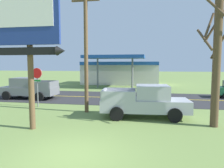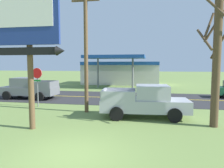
% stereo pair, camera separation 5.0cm
% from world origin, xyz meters
% --- Properties ---
extents(ground_plane, '(180.00, 180.00, 0.00)m').
position_xyz_m(ground_plane, '(0.00, 0.00, 0.00)').
color(ground_plane, olive).
extents(road_asphalt, '(140.00, 8.00, 0.02)m').
position_xyz_m(road_asphalt, '(0.00, 13.00, 0.01)').
color(road_asphalt, '#2B2B2D').
rests_on(road_asphalt, ground).
extents(road_centre_line, '(126.00, 0.20, 0.01)m').
position_xyz_m(road_centre_line, '(0.00, 13.00, 0.02)').
color(road_centre_line, gold).
rests_on(road_centre_line, road_asphalt).
extents(motel_sign, '(3.51, 0.54, 6.84)m').
position_xyz_m(motel_sign, '(-2.97, 2.44, 4.72)').
color(motel_sign, brown).
rests_on(motel_sign, ground).
extents(stop_sign, '(0.80, 0.08, 2.95)m').
position_xyz_m(stop_sign, '(-5.62, 7.63, 2.03)').
color(stop_sign, slate).
rests_on(stop_sign, ground).
extents(utility_pole, '(2.05, 0.26, 8.61)m').
position_xyz_m(utility_pole, '(-1.49, 6.66, 4.62)').
color(utility_pole, brown).
rests_on(utility_pole, ground).
extents(bare_tree, '(1.67, 1.63, 6.63)m').
position_xyz_m(bare_tree, '(5.97, 4.62, 3.56)').
color(bare_tree, brown).
rests_on(bare_tree, ground).
extents(gas_station, '(12.00, 11.50, 4.40)m').
position_xyz_m(gas_station, '(-2.10, 27.22, 1.94)').
color(gas_station, beige).
rests_on(gas_station, ground).
extents(pickup_silver_parked_on_lawn, '(5.33, 2.53, 1.96)m').
position_xyz_m(pickup_silver_parked_on_lawn, '(2.45, 5.94, 0.96)').
color(pickup_silver_parked_on_lawn, '#A8AAAF').
rests_on(pickup_silver_parked_on_lawn, ground).
extents(pickup_grey_on_road, '(5.20, 2.24, 1.96)m').
position_xyz_m(pickup_grey_on_road, '(-8.49, 11.00, 0.96)').
color(pickup_grey_on_road, slate).
rests_on(pickup_grey_on_road, ground).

